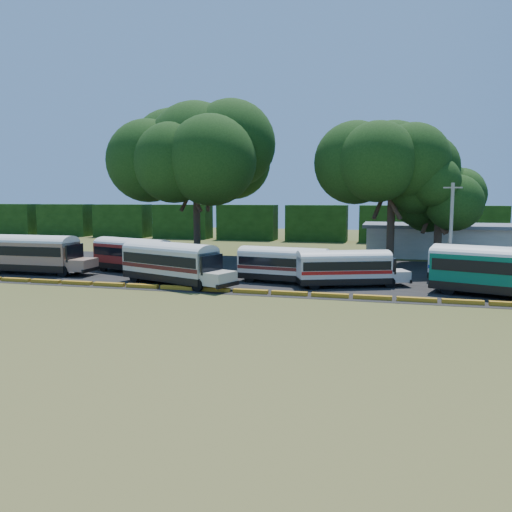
% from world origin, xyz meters
% --- Properties ---
extents(ground, '(160.00, 160.00, 0.00)m').
position_xyz_m(ground, '(0.00, 0.00, 0.00)').
color(ground, '#3B4A18').
rests_on(ground, ground).
extents(asphalt_strip, '(64.00, 24.00, 0.02)m').
position_xyz_m(asphalt_strip, '(1.00, 12.00, 0.01)').
color(asphalt_strip, black).
rests_on(asphalt_strip, ground).
extents(curb, '(53.70, 0.45, 0.30)m').
position_xyz_m(curb, '(-0.00, 1.00, 0.15)').
color(curb, '#C28E16').
rests_on(curb, ground).
extents(terminal_building, '(19.00, 9.00, 4.00)m').
position_xyz_m(terminal_building, '(18.00, 30.00, 2.03)').
color(terminal_building, beige).
rests_on(terminal_building, ground).
extents(treeline_backdrop, '(130.00, 4.00, 6.00)m').
position_xyz_m(treeline_backdrop, '(0.00, 48.00, 3.00)').
color(treeline_backdrop, black).
rests_on(treeline_backdrop, ground).
extents(bus_beige, '(11.27, 2.91, 3.70)m').
position_xyz_m(bus_beige, '(-21.20, 5.24, 2.12)').
color(bus_beige, black).
rests_on(bus_beige, ground).
extents(bus_red, '(10.44, 5.59, 3.35)m').
position_xyz_m(bus_red, '(-12.08, 8.18, 1.92)').
color(bus_red, black).
rests_on(bus_red, ground).
extents(bus_cream_west, '(10.96, 6.32, 3.53)m').
position_xyz_m(bus_cream_west, '(-5.89, 3.11, 2.00)').
color(bus_cream_west, black).
rests_on(bus_cream_west, ground).
extents(bus_cream_east, '(9.52, 3.53, 3.06)m').
position_xyz_m(bus_cream_east, '(3.15, 6.21, 1.73)').
color(bus_cream_east, black).
rests_on(bus_cream_east, ground).
extents(bus_white_red, '(9.31, 5.43, 3.00)m').
position_xyz_m(bus_white_red, '(8.22, 5.62, 1.70)').
color(bus_white_red, black).
rests_on(bus_white_red, ground).
extents(bus_white_blue, '(9.49, 5.67, 3.07)m').
position_xyz_m(bus_white_blue, '(18.95, 9.24, 1.73)').
color(bus_white_blue, black).
rests_on(bus_white_blue, ground).
extents(bus_teal, '(11.56, 6.24, 3.71)m').
position_xyz_m(bus_teal, '(19.55, 4.09, 2.13)').
color(bus_teal, black).
rests_on(bus_teal, ground).
extents(tree_west, '(15.22, 15.22, 18.09)m').
position_xyz_m(tree_west, '(-10.04, 19.45, 12.49)').
color(tree_west, '#38291C').
rests_on(tree_west, ground).
extents(tree_center, '(11.03, 11.03, 15.15)m').
position_xyz_m(tree_center, '(11.72, 19.59, 11.05)').
color(tree_center, '#38291C').
rests_on(tree_center, ground).
extents(tree_east, '(8.42, 8.42, 11.03)m').
position_xyz_m(tree_east, '(16.52, 20.31, 7.88)').
color(tree_east, '#38291C').
rests_on(tree_east, ground).
extents(utility_pole, '(1.60, 0.30, 8.51)m').
position_xyz_m(utility_pole, '(16.87, 12.42, 4.37)').
color(utility_pole, gray).
rests_on(utility_pole, ground).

